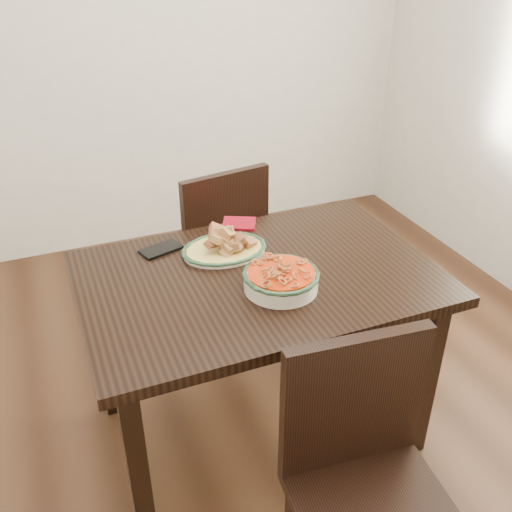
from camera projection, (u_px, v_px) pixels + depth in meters
name	position (u px, v px, depth m)	size (l,w,h in m)	color
floor	(245.00, 414.00, 2.42)	(3.50, 3.50, 0.00)	#321C10
wall_back	(129.00, 29.00, 3.17)	(3.50, 0.10, 2.60)	beige
dining_table	(258.00, 296.00, 2.04)	(1.23, 0.82, 0.75)	black
chair_far	(216.00, 243.00, 2.69)	(0.48, 0.48, 0.89)	black
chair_near	(365.00, 473.00, 1.57)	(0.46, 0.46, 0.89)	black
fish_plate	(224.00, 242.00, 2.10)	(0.31, 0.24, 0.11)	beige
noodle_bowl	(281.00, 277.00, 1.89)	(0.26, 0.26, 0.08)	beige
smartphone	(161.00, 249.00, 2.13)	(0.15, 0.08, 0.01)	black
napkin	(239.00, 224.00, 2.31)	(0.13, 0.11, 0.01)	maroon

